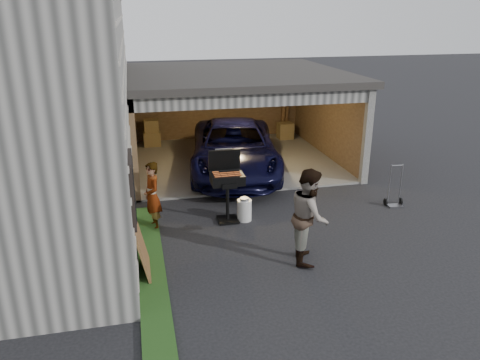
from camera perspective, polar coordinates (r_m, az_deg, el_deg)
The scene contains 10 objects.
ground at distance 9.50m, azimuth 3.16°, elevation -9.51°, with size 80.00×80.00×0.00m, color black.
groundcover_strip at distance 8.35m, azimuth -10.36°, elevation -14.19°, with size 0.50×8.00×0.06m, color #193814.
garage at distance 15.31m, azimuth -0.96°, elevation 9.44°, with size 6.80×6.30×2.90m.
minivan at distance 14.00m, azimuth -0.71°, elevation 3.69°, with size 2.47×5.36×1.49m, color black.
woman at distance 10.57m, azimuth -10.65°, elevation -1.95°, with size 0.57×0.38×1.57m, color #99A1C0.
man at distance 9.14m, azimuth 8.46°, elevation -4.31°, with size 0.92×0.72×1.89m, color #3D1F17.
bbq_grill at distance 10.72m, azimuth -1.60°, elevation -0.10°, with size 0.75×0.66×1.66m.
propane_tank at distance 11.00m, azimuth 0.54°, elevation -3.69°, with size 0.34×0.34×0.51m, color silver.
plywood_panel at distance 8.92m, azimuth -11.87°, elevation -8.12°, with size 0.05×0.97×1.08m, color #54351C.
hand_truck at distance 12.45m, azimuth 18.30°, elevation -2.08°, with size 0.46×0.35×1.08m.
Camera 1 is at (-2.34, -7.93, 4.67)m, focal length 35.00 mm.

